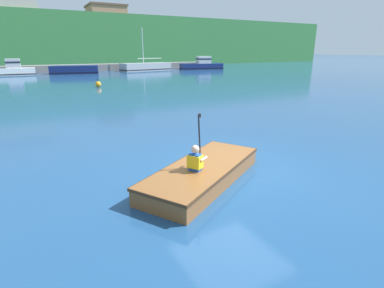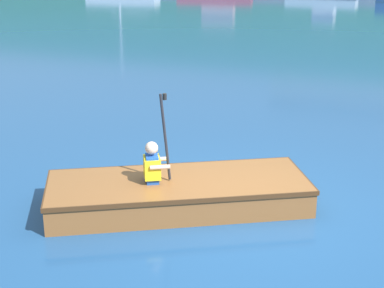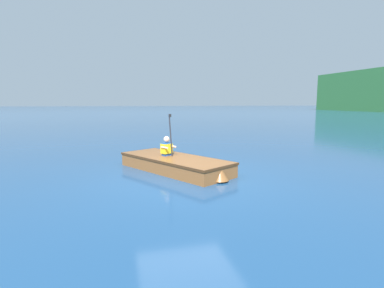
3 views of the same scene
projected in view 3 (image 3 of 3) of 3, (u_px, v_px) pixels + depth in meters
ground_plane at (187, 179)px, 7.51m from camera, size 300.00×300.00×0.00m
rowboat_foreground at (176, 163)px, 8.31m from camera, size 3.64×2.87×0.39m
person_paddler at (167, 147)px, 8.52m from camera, size 0.44×0.44×1.19m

